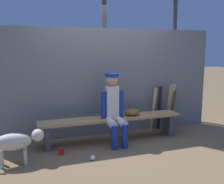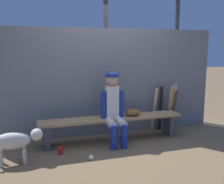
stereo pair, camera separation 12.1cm
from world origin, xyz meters
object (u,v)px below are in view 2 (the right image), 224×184
at_px(bat_aluminum_black, 161,108).
at_px(baseball_glove, 132,112).
at_px(bat_wood_dark, 174,110).
at_px(baseball, 91,157).
at_px(player_seated, 114,106).
at_px(cup_on_bench, 112,114).
at_px(cup_on_ground, 61,151).
at_px(bat_aluminum_silver, 173,106).
at_px(dog, 16,141).
at_px(bat_wood_tan, 170,108).
at_px(bat_wood_natural, 154,109).
at_px(dugout_bench, 112,122).

bearing_deg(bat_aluminum_black, baseball_glove, -156.29).
height_order(bat_wood_dark, baseball, bat_wood_dark).
relative_size(player_seated, cup_on_bench, 11.04).
bearing_deg(bat_aluminum_black, cup_on_ground, -162.61).
relative_size(player_seated, bat_wood_dark, 1.49).
relative_size(bat_aluminum_silver, bat_wood_dark, 1.17).
bearing_deg(cup_on_ground, dog, -167.27).
bearing_deg(bat_aluminum_black, bat_wood_tan, -17.26).
bearing_deg(bat_aluminum_silver, baseball_glove, -163.19).
height_order(bat_wood_natural, bat_wood_dark, bat_wood_natural).
distance_m(bat_wood_natural, baseball, 1.84).
distance_m(dugout_bench, cup_on_ground, 1.03).
bearing_deg(bat_wood_tan, dog, -165.60).
bearing_deg(baseball_glove, bat_aluminum_silver, 16.81).
bearing_deg(cup_on_bench, dugout_bench, 26.12).
relative_size(player_seated, dog, 1.44).
distance_m(dugout_bench, bat_aluminum_black, 1.17).
height_order(baseball_glove, cup_on_bench, baseball_glove).
relative_size(bat_aluminum_black, bat_wood_dark, 1.09).
distance_m(player_seated, cup_on_bench, 0.19).
height_order(baseball, cup_on_ground, cup_on_ground).
bearing_deg(bat_wood_natural, player_seated, -157.06).
bearing_deg(bat_aluminum_silver, bat_aluminum_black, 175.57).
height_order(bat_aluminum_silver, bat_wood_dark, bat_aluminum_silver).
height_order(bat_aluminum_black, bat_aluminum_silver, bat_aluminum_silver).
height_order(bat_wood_natural, bat_aluminum_silver, bat_aluminum_silver).
bearing_deg(bat_wood_tan, bat_wood_natural, 173.17).
bearing_deg(cup_on_ground, dugout_bench, 18.93).
relative_size(dugout_bench, bat_wood_natural, 2.92).
xyz_separation_m(baseball_glove, bat_aluminum_black, (0.74, 0.32, -0.05)).
relative_size(baseball, dog, 0.09).
bearing_deg(cup_on_bench, bat_wood_dark, 12.00).
relative_size(dugout_bench, cup_on_ground, 23.18).
height_order(bat_wood_natural, cup_on_ground, bat_wood_natural).
bearing_deg(bat_wood_tan, dugout_bench, -168.18).
relative_size(player_seated, bat_aluminum_silver, 1.28).
relative_size(baseball_glove, bat_aluminum_silver, 0.30).
xyz_separation_m(bat_aluminum_black, bat_wood_dark, (0.28, -0.03, -0.04)).
bearing_deg(bat_wood_natural, bat_aluminum_black, 5.73).
bearing_deg(cup_on_ground, cup_on_bench, 18.85).
xyz_separation_m(dugout_bench, baseball, (-0.53, -0.67, -0.31)).
bearing_deg(dog, bat_wood_dark, 14.34).
bearing_deg(baseball, player_seated, 46.76).
distance_m(baseball, dog, 1.10).
bearing_deg(dog, bat_aluminum_black, 16.31).
distance_m(bat_wood_natural, bat_aluminum_silver, 0.41).
xyz_separation_m(cup_on_ground, cup_on_bench, (0.93, 0.32, 0.43)).
height_order(player_seated, bat_wood_natural, player_seated).
height_order(player_seated, bat_aluminum_black, player_seated).
bearing_deg(bat_wood_tan, bat_wood_dark, 12.62).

